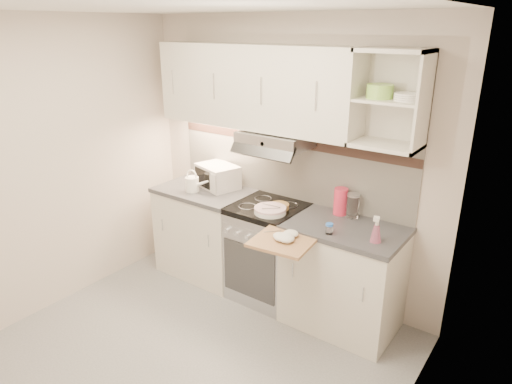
# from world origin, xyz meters

# --- Properties ---
(ground) EXTENTS (3.00, 3.00, 0.00)m
(ground) POSITION_xyz_m (0.00, 0.00, 0.00)
(ground) COLOR #969598
(ground) RESTS_ON ground
(room_shell) EXTENTS (3.04, 2.84, 2.52)m
(room_shell) POSITION_xyz_m (0.00, 0.37, 1.63)
(room_shell) COLOR beige
(room_shell) RESTS_ON ground
(base_cabinet_left) EXTENTS (0.90, 0.60, 0.86)m
(base_cabinet_left) POSITION_xyz_m (-0.75, 1.10, 0.43)
(base_cabinet_left) COLOR silver
(base_cabinet_left) RESTS_ON ground
(worktop_left) EXTENTS (0.92, 0.62, 0.04)m
(worktop_left) POSITION_xyz_m (-0.75, 1.10, 0.88)
(worktop_left) COLOR #47474C
(worktop_left) RESTS_ON base_cabinet_left
(base_cabinet_right) EXTENTS (0.90, 0.60, 0.86)m
(base_cabinet_right) POSITION_xyz_m (0.75, 1.10, 0.43)
(base_cabinet_right) COLOR silver
(base_cabinet_right) RESTS_ON ground
(worktop_right) EXTENTS (0.92, 0.62, 0.04)m
(worktop_right) POSITION_xyz_m (0.75, 1.10, 0.88)
(worktop_right) COLOR #47474C
(worktop_right) RESTS_ON base_cabinet_right
(electric_range) EXTENTS (0.60, 0.60, 0.90)m
(electric_range) POSITION_xyz_m (0.00, 1.10, 0.45)
(electric_range) COLOR #B7B7BC
(electric_range) RESTS_ON ground
(microwave) EXTENTS (0.46, 0.40, 0.22)m
(microwave) POSITION_xyz_m (-0.68, 1.22, 1.01)
(microwave) COLOR silver
(microwave) RESTS_ON worktop_left
(watering_can) EXTENTS (0.25, 0.13, 0.22)m
(watering_can) POSITION_xyz_m (-0.80, 0.99, 0.98)
(watering_can) COLOR white
(watering_can) RESTS_ON worktop_left
(plate_stack) EXTENTS (0.27, 0.27, 0.06)m
(plate_stack) POSITION_xyz_m (0.10, 0.97, 0.93)
(plate_stack) COLOR white
(plate_stack) RESTS_ON electric_range
(bread_loaf) EXTENTS (0.17, 0.17, 0.04)m
(bread_loaf) POSITION_xyz_m (0.11, 1.10, 0.92)
(bread_loaf) COLOR #B8714D
(bread_loaf) RESTS_ON electric_range
(pink_pitcher) EXTENTS (0.12, 0.11, 0.23)m
(pink_pitcher) POSITION_xyz_m (0.59, 1.30, 1.01)
(pink_pitcher) COLOR #DD2C4A
(pink_pitcher) RESTS_ON worktop_right
(glass_jar) EXTENTS (0.11, 0.11, 0.21)m
(glass_jar) POSITION_xyz_m (0.70, 1.30, 1.00)
(glass_jar) COLOR silver
(glass_jar) RESTS_ON worktop_right
(spice_jar) EXTENTS (0.06, 0.06, 0.08)m
(spice_jar) POSITION_xyz_m (0.70, 0.90, 0.94)
(spice_jar) COLOR white
(spice_jar) RESTS_ON worktop_right
(spray_bottle) EXTENTS (0.08, 0.08, 0.22)m
(spray_bottle) POSITION_xyz_m (1.04, 0.98, 0.98)
(spray_bottle) COLOR pink
(spray_bottle) RESTS_ON worktop_right
(cutting_board) EXTENTS (0.48, 0.44, 0.02)m
(cutting_board) POSITION_xyz_m (0.45, 0.63, 0.87)
(cutting_board) COLOR tan
(cutting_board) RESTS_ON base_cabinet_right
(dish_towel) EXTENTS (0.26, 0.24, 0.06)m
(dish_towel) POSITION_xyz_m (0.44, 0.67, 0.91)
(dish_towel) COLOR silver
(dish_towel) RESTS_ON cutting_board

